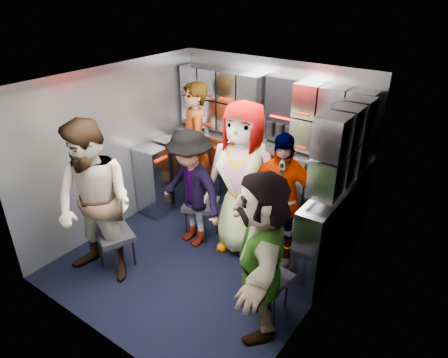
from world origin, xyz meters
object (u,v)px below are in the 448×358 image
Objects in this scene: jump_seat_mid_right at (284,225)px; attendant_arc_c at (243,180)px; jump_seat_near_left at (115,237)px; attendant_arc_b at (191,189)px; attendant_arc_e at (261,254)px; attendant_arc_d at (279,200)px; attendant_arc_a at (95,205)px; jump_seat_center at (250,213)px; jump_seat_mid_left at (201,206)px; jump_seat_near_right at (269,279)px; attendant_standing at (195,148)px.

attendant_arc_c is (-0.46, -0.23, 0.57)m from jump_seat_mid_right.
attendant_arc_b is (0.39, 0.88, 0.34)m from jump_seat_near_left.
attendant_arc_d is at bearing 164.74° from attendant_arc_e.
jump_seat_mid_right is at bearing 36.56° from attendant_arc_a.
attendant_arc_b is at bearing -164.24° from attendant_arc_c.
jump_seat_center is at bearing 79.97° from attendant_arc_c.
jump_seat_mid_left is 1.06m from jump_seat_mid_right.
jump_seat_near_right is 0.25× the size of attendant_standing.
jump_seat_mid_left is 1.29× the size of jump_seat_mid_right.
jump_seat_center is at bearing 143.14° from attendant_arc_d.
jump_seat_mid_right is 0.89× the size of jump_seat_near_right.
attendant_arc_a is 1.12× the size of attendant_arc_e.
jump_seat_mid_left is at bearing 70.04° from jump_seat_near_left.
jump_seat_near_right is 1.48m from attendant_arc_b.
jump_seat_mid_left reaches higher than jump_seat_near_right.
jump_seat_center is at bearing 130.88° from jump_seat_near_right.
jump_seat_near_left is 1.79m from jump_seat_near_right.
attendant_standing is 1.12× the size of attendant_arc_e.
attendant_arc_c reaches higher than attendant_arc_d.
jump_seat_near_right is 1.22m from attendant_arc_c.
jump_seat_mid_left is (0.39, 1.06, 0.02)m from jump_seat_near_left.
attendant_arc_c is at bearing 20.81° from attendant_standing.
jump_seat_near_left is at bearing -167.07° from jump_seat_near_right.
attendant_standing and attendant_arc_a have the same top height.
jump_seat_mid_left is at bearing 178.98° from attendant_arc_c.
attendant_arc_e is (0.35, -0.98, 0.02)m from attendant_arc_d.
attendant_arc_c is 1.14× the size of attendant_arc_e.
attendant_arc_d is at bearing 27.84° from attendant_arc_b.
jump_seat_near_right is at bearing 12.93° from jump_seat_near_left.
attendant_arc_b is (0.00, -0.18, 0.32)m from jump_seat_mid_left.
attendant_arc_c reaches higher than jump_seat_near_right.
jump_seat_mid_right is (1.40, 1.38, -0.04)m from jump_seat_near_left.
jump_seat_mid_right is at bearing 69.23° from attendant_arc_d.
attendant_arc_e is (0.81, -0.93, -0.11)m from attendant_arc_c.
jump_seat_mid_left is at bearing -162.66° from jump_seat_mid_right.
jump_seat_center reaches higher than jump_seat_mid_right.
attendant_standing is (-1.08, 0.26, 0.51)m from jump_seat_center.
jump_seat_near_left is 1.96m from jump_seat_mid_right.
attendant_standing is 1.22× the size of attendant_arc_b.
jump_seat_mid_right is at bearing 161.88° from attendant_arc_e.
attendant_arc_c is 1.24m from attendant_arc_e.
attendant_arc_a is at bearing -131.88° from jump_seat_mid_right.
jump_seat_mid_left is 0.35× the size of attendant_arc_b.
attendant_standing is at bearing 136.82° from attendant_arc_b.
attendant_arc_c reaches higher than attendant_arc_a.
attendant_arc_b is at bearing -10.60° from attendant_standing.
jump_seat_near_right is at bearing 10.74° from attendant_standing.
jump_seat_mid_right is at bearing 6.00° from jump_seat_center.
jump_seat_center is 0.26× the size of attendant_arc_c.
jump_seat_center is 0.30× the size of attendant_arc_e.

